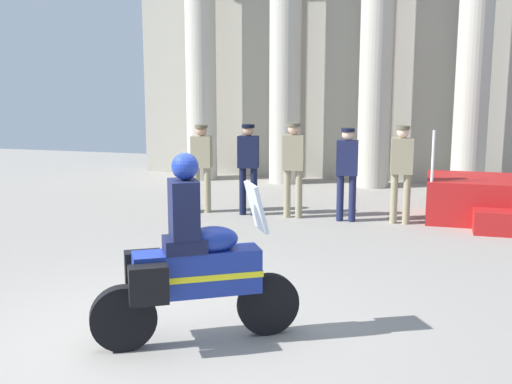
{
  "coord_description": "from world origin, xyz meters",
  "views": [
    {
      "loc": [
        2.57,
        -5.6,
        2.63
      ],
      "look_at": [
        0.25,
        2.91,
        1.0
      ],
      "focal_mm": 44.9,
      "sensor_mm": 36.0,
      "label": 1
    }
  ],
  "objects_px": {
    "officer_in_row_1": "(248,162)",
    "officer_in_row_4": "(402,166)",
    "motorcycle_with_rider": "(190,265)",
    "officer_in_row_0": "(202,161)",
    "officer_in_row_3": "(347,167)",
    "briefcase_on_ground": "(181,203)",
    "officer_in_row_2": "(293,162)"
  },
  "relations": [
    {
      "from": "officer_in_row_2",
      "to": "briefcase_on_ground",
      "type": "height_order",
      "value": "officer_in_row_2"
    },
    {
      "from": "officer_in_row_4",
      "to": "motorcycle_with_rider",
      "type": "relative_size",
      "value": 0.92
    },
    {
      "from": "officer_in_row_3",
      "to": "officer_in_row_4",
      "type": "bearing_deg",
      "value": 178.22
    },
    {
      "from": "officer_in_row_2",
      "to": "briefcase_on_ground",
      "type": "relative_size",
      "value": 4.87
    },
    {
      "from": "officer_in_row_0",
      "to": "officer_in_row_4",
      "type": "bearing_deg",
      "value": 174.61
    },
    {
      "from": "officer_in_row_1",
      "to": "officer_in_row_3",
      "type": "distance_m",
      "value": 1.85
    },
    {
      "from": "motorcycle_with_rider",
      "to": "briefcase_on_ground",
      "type": "height_order",
      "value": "motorcycle_with_rider"
    },
    {
      "from": "motorcycle_with_rider",
      "to": "officer_in_row_0",
      "type": "bearing_deg",
      "value": 78.48
    },
    {
      "from": "officer_in_row_3",
      "to": "motorcycle_with_rider",
      "type": "bearing_deg",
      "value": 76.78
    },
    {
      "from": "officer_in_row_1",
      "to": "officer_in_row_3",
      "type": "height_order",
      "value": "officer_in_row_1"
    },
    {
      "from": "officer_in_row_4",
      "to": "motorcycle_with_rider",
      "type": "height_order",
      "value": "motorcycle_with_rider"
    },
    {
      "from": "officer_in_row_3",
      "to": "officer_in_row_4",
      "type": "distance_m",
      "value": 0.95
    },
    {
      "from": "briefcase_on_ground",
      "to": "officer_in_row_1",
      "type": "bearing_deg",
      "value": 5.91
    },
    {
      "from": "officer_in_row_2",
      "to": "officer_in_row_4",
      "type": "bearing_deg",
      "value": 175.16
    },
    {
      "from": "officer_in_row_2",
      "to": "briefcase_on_ground",
      "type": "distance_m",
      "value": 2.35
    },
    {
      "from": "officer_in_row_4",
      "to": "officer_in_row_0",
      "type": "bearing_deg",
      "value": -5.39
    },
    {
      "from": "officer_in_row_0",
      "to": "officer_in_row_1",
      "type": "xyz_separation_m",
      "value": [
        0.93,
        -0.02,
        0.02
      ]
    },
    {
      "from": "officer_in_row_0",
      "to": "motorcycle_with_rider",
      "type": "xyz_separation_m",
      "value": [
        2.0,
        -5.81,
        -0.2
      ]
    },
    {
      "from": "officer_in_row_4",
      "to": "motorcycle_with_rider",
      "type": "xyz_separation_m",
      "value": [
        -1.74,
        -5.81,
        -0.24
      ]
    },
    {
      "from": "officer_in_row_0",
      "to": "officer_in_row_1",
      "type": "height_order",
      "value": "officer_in_row_1"
    },
    {
      "from": "briefcase_on_ground",
      "to": "officer_in_row_2",
      "type": "bearing_deg",
      "value": 3.59
    },
    {
      "from": "officer_in_row_4",
      "to": "officer_in_row_2",
      "type": "bearing_deg",
      "value": -4.84
    },
    {
      "from": "officer_in_row_0",
      "to": "briefcase_on_ground",
      "type": "xyz_separation_m",
      "value": [
        -0.39,
        -0.15,
        -0.82
      ]
    },
    {
      "from": "officer_in_row_1",
      "to": "briefcase_on_ground",
      "type": "height_order",
      "value": "officer_in_row_1"
    },
    {
      "from": "officer_in_row_0",
      "to": "officer_in_row_3",
      "type": "distance_m",
      "value": 2.78
    },
    {
      "from": "officer_in_row_3",
      "to": "motorcycle_with_rider",
      "type": "relative_size",
      "value": 0.89
    },
    {
      "from": "officer_in_row_1",
      "to": "officer_in_row_2",
      "type": "xyz_separation_m",
      "value": [
        0.86,
        0.0,
        0.02
      ]
    },
    {
      "from": "officer_in_row_4",
      "to": "briefcase_on_ground",
      "type": "distance_m",
      "value": 4.21
    },
    {
      "from": "officer_in_row_3",
      "to": "officer_in_row_2",
      "type": "bearing_deg",
      "value": -7.77
    },
    {
      "from": "officer_in_row_1",
      "to": "officer_in_row_4",
      "type": "bearing_deg",
      "value": 174.98
    },
    {
      "from": "officer_in_row_2",
      "to": "motorcycle_with_rider",
      "type": "bearing_deg",
      "value": 86.6
    },
    {
      "from": "officer_in_row_4",
      "to": "briefcase_on_ground",
      "type": "bearing_deg",
      "value": -3.25
    }
  ]
}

